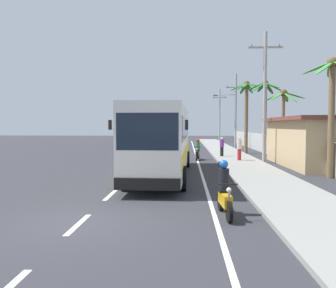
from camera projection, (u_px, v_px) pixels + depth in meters
ground_plane at (81, 222)px, 9.55m from camera, size 160.00×160.00×0.00m
sidewalk_kerb at (255, 172)px, 19.15m from camera, size 3.20×90.00×0.14m
lane_markings at (179, 164)px, 23.86m from camera, size 3.94×71.00×0.01m
boundary_wall at (301, 152)px, 22.88m from camera, size 0.24×60.00×1.81m
coach_bus_foreground at (163, 138)px, 18.42m from camera, size 3.07×12.51×3.88m
coach_bus_far_lane at (149, 131)px, 42.59m from camera, size 3.37×11.20×3.81m
motorcycle_beside_bus at (224, 193)px, 10.20m from camera, size 0.56×1.96×1.66m
motorcycle_trailing at (198, 151)px, 26.78m from camera, size 0.56×1.96×1.66m
pedestrian_near_kerb at (222, 146)px, 28.45m from camera, size 0.36×0.36×1.58m
pedestrian_midwalk at (239, 148)px, 25.11m from camera, size 0.36×0.36×1.67m
utility_pole_mid at (265, 95)px, 24.41m from camera, size 2.41×0.24×9.33m
utility_pole_far at (235, 109)px, 40.49m from camera, size 3.81×0.24×8.79m
utility_pole_distant at (220, 114)px, 56.59m from camera, size 2.36×0.24×8.72m
palm_nearest at (265, 103)px, 29.90m from camera, size 3.23×3.53×6.67m
palm_third at (284, 107)px, 26.14m from camera, size 3.05×2.94×5.47m
palm_fourth at (246, 103)px, 32.51m from camera, size 3.22×3.09×6.93m
palm_farthest at (332, 96)px, 17.25m from camera, size 2.87×2.87×6.13m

